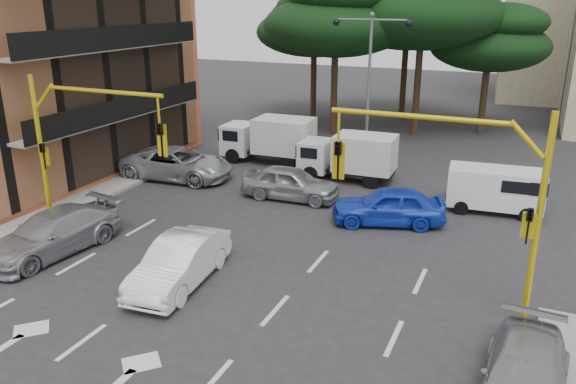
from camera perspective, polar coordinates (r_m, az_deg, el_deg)
name	(u,v)px	position (r m, az deg, el deg)	size (l,w,h in m)	color
ground	(216,296)	(17.49, -7.35, -10.47)	(120.00, 120.00, 0.00)	#28282B
median_strip	(365,161)	(31.20, 7.84, 3.10)	(1.40, 6.00, 0.15)	gray
pine_left_near	(337,15)	(36.90, 4.97, 17.52)	(9.15, 9.15, 10.23)	#382616
pine_center	(424,3)	(37.53, 13.67, 18.16)	(9.98, 9.98, 11.16)	#382616
pine_left_far	(315,23)	(41.70, 2.75, 16.79)	(8.32, 8.32, 9.30)	#382616
pine_right	(491,37)	(39.05, 19.95, 14.54)	(7.49, 7.49, 8.37)	#382616
pine_back	(409,13)	(42.84, 12.17, 17.39)	(9.15, 9.15, 10.23)	#382616
signal_mast_right	(469,185)	(15.68, 17.94, 0.69)	(5.79, 0.37, 6.00)	yellow
signal_mast_left	(76,137)	(21.59, -20.77, 5.28)	(5.79, 0.37, 6.00)	yellow
street_lamp_center	(370,62)	(30.19, 8.31, 12.91)	(4.16, 0.36, 7.77)	slate
car_white_hatch	(180,262)	(18.06, -10.95, -7.02)	(1.57, 4.49, 1.48)	white
car_blue_compact	(388,206)	(22.70, 10.15, -1.39)	(1.79, 4.44, 1.51)	#1736C0
car_silver_wagon	(52,233)	(21.51, -22.83, -3.87)	(2.07, 5.10, 1.48)	#95979C
car_silver_cross_a	(177,164)	(28.53, -11.22, 2.86)	(2.59, 5.62, 1.56)	#A0A3A8
car_silver_cross_b	(291,183)	(25.14, 0.27, 0.94)	(1.77, 4.39, 1.50)	#94979B
car_silver_parked	(524,378)	(14.05, 22.87, -17.06)	(1.80, 4.42, 1.28)	gray
van_white	(495,190)	(25.12, 20.28, 0.19)	(1.73, 3.82, 1.91)	white
box_truck_a	(268,140)	(30.78, -2.01, 5.32)	(2.14, 5.09, 2.51)	silver
box_truck_b	(348,157)	(27.82, 6.08, 3.54)	(2.00, 4.77, 2.35)	silver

